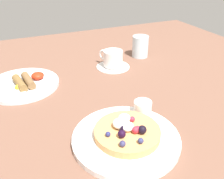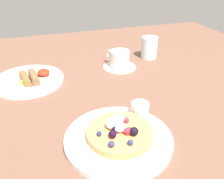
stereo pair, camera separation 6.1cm
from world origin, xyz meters
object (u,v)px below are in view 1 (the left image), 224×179
object	(u,v)px
coffee_saucer	(113,66)
coffee_cup	(113,58)
water_glass	(140,46)
breakfast_plate	(23,84)
pancake_plate	(126,138)
syrup_ramekin	(143,107)

from	to	relation	value
coffee_saucer	coffee_cup	distance (cm)	3.35
water_glass	coffee_cup	bearing A→B (deg)	-159.50
breakfast_plate	coffee_saucer	size ratio (longest dim) A/B	1.87
pancake_plate	water_glass	world-z (taller)	water_glass
breakfast_plate	syrup_ramekin	bearing A→B (deg)	-48.06
coffee_saucer	water_glass	distance (cm)	16.17
pancake_plate	coffee_cup	xyz separation A→B (cm)	(13.87, 38.97, 2.97)
syrup_ramekin	coffee_saucer	world-z (taller)	syrup_ramekin
coffee_cup	coffee_saucer	bearing A→B (deg)	-60.92
coffee_cup	water_glass	world-z (taller)	water_glass
breakfast_plate	coffee_saucer	bearing A→B (deg)	3.42
syrup_ramekin	breakfast_plate	xyz separation A→B (cm)	(-26.96, 30.00, -2.40)
coffee_saucer	breakfast_plate	bearing A→B (deg)	-176.58
pancake_plate	syrup_ramekin	bearing A→B (deg)	39.98
pancake_plate	coffee_cup	world-z (taller)	coffee_cup
pancake_plate	coffee_cup	size ratio (longest dim) A/B	2.57
coffee_cup	water_glass	size ratio (longest dim) A/B	1.12
syrup_ramekin	water_glass	world-z (taller)	water_glass
coffee_cup	water_glass	xyz separation A→B (cm)	(14.72, 5.50, 0.59)
pancake_plate	water_glass	bearing A→B (deg)	57.27
syrup_ramekin	breakfast_plate	world-z (taller)	syrup_ramekin
pancake_plate	syrup_ramekin	world-z (taller)	syrup_ramekin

